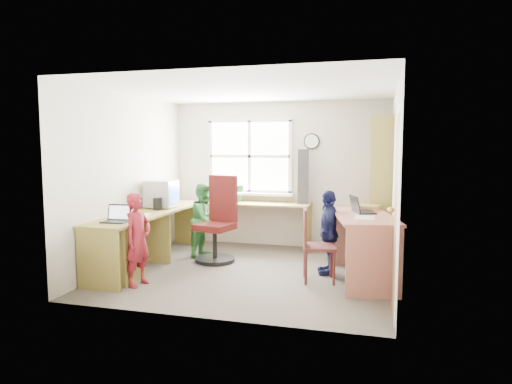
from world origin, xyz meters
TOP-DOWN VIEW (x-y plane):
  - room at (0.01, 0.10)m, footprint 3.64×3.44m
  - l_desk at (-1.31, -0.28)m, footprint 2.38×2.95m
  - right_desk at (1.45, -0.00)m, footprint 0.95×1.54m
  - bookshelf at (1.65, 1.19)m, footprint 0.30×1.02m
  - swivel_chair at (-0.63, 0.47)m, footprint 0.70×0.70m
  - wooden_chair at (0.86, -0.18)m, footprint 0.46×0.46m
  - crt_monitor at (-1.54, 0.47)m, footprint 0.42×0.38m
  - laptop_left at (-1.48, -0.83)m, footprint 0.32×0.27m
  - laptop_right at (1.40, 0.17)m, footprint 0.36×0.40m
  - speaker_a at (-1.47, 0.21)m, footprint 0.10×0.10m
  - speaker_b at (-1.50, 0.86)m, footprint 0.11×0.11m
  - cd_tower at (0.44, 1.52)m, footprint 0.20×0.19m
  - game_box at (1.49, 0.51)m, footprint 0.37×0.37m
  - paper_a at (-1.47, -0.30)m, footprint 0.32×0.38m
  - paper_b at (1.47, -0.22)m, footprint 0.23×0.33m
  - potted_plant at (-0.61, 1.45)m, footprint 0.16×0.13m
  - person_red at (-1.15, -0.91)m, footprint 0.33×0.45m
  - person_green at (-0.93, 0.69)m, footprint 0.50×0.60m
  - person_navy at (1.00, 0.19)m, footprint 0.39×0.69m

SIDE VIEW (x-z plane):
  - l_desk at x=-1.31m, z-range 0.08..0.83m
  - wooden_chair at x=0.86m, z-range 0.04..0.95m
  - swivel_chair at x=-0.63m, z-range -0.09..1.15m
  - person_navy at x=1.00m, z-range 0.00..1.11m
  - person_green at x=-0.93m, z-range 0.00..1.12m
  - person_red at x=-1.15m, z-range 0.00..1.12m
  - right_desk at x=1.45m, z-range 0.19..1.02m
  - paper_a at x=-1.47m, z-range 0.75..0.75m
  - laptop_left at x=-1.48m, z-range 0.69..0.90m
  - paper_b at x=1.47m, z-range 0.83..0.83m
  - speaker_a at x=-1.47m, z-range 0.75..0.93m
  - speaker_b at x=-1.50m, z-range 0.75..0.93m
  - game_box at x=1.49m, z-range 0.83..0.89m
  - laptop_right at x=1.40m, z-range 0.77..0.99m
  - potted_plant at x=-0.61m, z-range 0.75..1.03m
  - crt_monitor at x=-1.54m, z-range 0.75..1.16m
  - bookshelf at x=1.65m, z-range -0.05..2.05m
  - cd_tower at x=0.44m, z-range 0.75..1.62m
  - room at x=0.01m, z-range 0.00..2.44m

